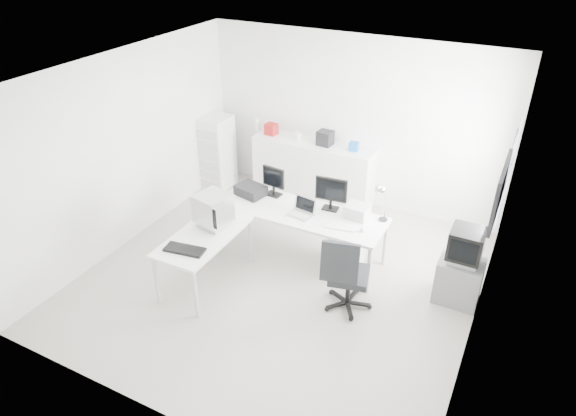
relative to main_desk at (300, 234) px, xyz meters
The scene contains 30 objects.
floor 0.69m from the main_desk, 89.65° to the right, with size 5.00×5.00×0.01m, color beige.
ceiling 2.49m from the main_desk, 89.65° to the right, with size 5.00×5.00×0.01m, color white.
back_wall 2.18m from the main_desk, 89.90° to the left, with size 5.00×0.02×2.80m, color silver.
left_wall 2.76m from the main_desk, 166.98° to the right, with size 0.02×5.00×2.80m, color silver.
right_wall 2.77m from the main_desk, 12.98° to the right, with size 0.02×5.00×2.80m, color silver.
window 2.84m from the main_desk, 14.08° to the left, with size 0.02×1.20×1.10m, color white, non-canonical shape.
wall_picture 2.94m from the main_desk, 10.92° to the right, with size 0.04×0.90×0.60m, color black, non-canonical shape.
main_desk is the anchor object (origin of this frame).
side_desk 1.39m from the main_desk, 127.69° to the right, with size 0.70×1.40×0.75m, color silver, non-canonical shape.
drawer_pedestal 0.71m from the main_desk, ahead, with size 0.40×0.50×0.60m, color silver.
inkjet_printer 0.97m from the main_desk, behind, with size 0.41×0.32×0.15m, color black.
lcd_monitor_small 0.85m from the main_desk, 155.56° to the left, with size 0.36×0.20×0.45m, color black, non-canonical shape.
lcd_monitor_large 0.74m from the main_desk, 35.54° to the left, with size 0.45×0.18×0.47m, color black, non-canonical shape.
laptop 0.51m from the main_desk, 63.43° to the right, with size 0.35×0.36×0.24m, color #B7B7BA, non-canonical shape.
white_keyboard 0.77m from the main_desk, 12.99° to the right, with size 0.39×0.12×0.02m, color silver.
white_mouse 1.04m from the main_desk, ahead, with size 0.07×0.07×0.07m, color silver.
laser_printer 0.91m from the main_desk, 16.35° to the left, with size 0.31×0.27×0.18m, color #B5B5B5.
desk_lamp 1.30m from the main_desk, 15.26° to the left, with size 0.16×0.16×0.49m, color silver, non-canonical shape.
crt_monitor 1.34m from the main_desk, 135.00° to the right, with size 0.38×0.38×0.44m, color #B7B7BA, non-canonical shape.
black_keyboard 1.77m from the main_desk, 119.54° to the right, with size 0.50×0.20×0.03m, color black.
office_chair 1.25m from the main_desk, 34.80° to the right, with size 0.62×0.62×1.07m, color #282B2E, non-canonical shape.
tv_cabinet 2.23m from the main_desk, ahead, with size 0.55×0.45×0.60m, color slate.
crt_tv 2.27m from the main_desk, ahead, with size 0.50×0.48×0.45m, color black, non-canonical shape.
sideboard 1.76m from the main_desk, 108.54° to the left, with size 2.08×0.52×1.04m, color silver.
clutter_box_a 2.28m from the main_desk, 129.23° to the left, with size 0.19×0.17×0.19m, color #A01816.
clutter_box_b 2.01m from the main_desk, 117.28° to the left, with size 0.12×0.10×0.12m, color silver.
clutter_box_c 1.87m from the main_desk, 102.14° to the left, with size 0.24×0.22×0.24m, color black.
clutter_box_d 1.82m from the main_desk, 85.11° to the left, with size 0.14×0.12×0.14m, color #175DA5.
clutter_bottle 2.50m from the main_desk, 134.23° to the left, with size 0.07×0.07×0.22m, color silver.
filing_cabinet 2.66m from the main_desk, 149.51° to the left, with size 0.45×0.54×1.30m, color silver.
Camera 1 is at (2.63, -4.96, 4.39)m, focal length 32.00 mm.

